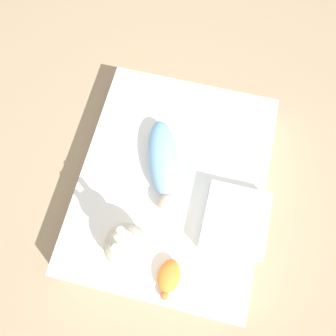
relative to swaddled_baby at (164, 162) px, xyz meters
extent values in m
plane|color=#9E8466|center=(0.06, 0.06, -0.26)|extent=(12.00, 12.00, 0.00)
cube|color=white|center=(0.06, 0.06, -0.17)|extent=(1.25, 0.99, 0.20)
ellipsoid|color=#7FB7E5|center=(-0.02, -0.01, 0.00)|extent=(0.46, 0.29, 0.14)
sphere|color=beige|center=(0.21, 0.07, -0.01)|extent=(0.10, 0.10, 0.10)
cube|color=white|center=(0.21, 0.42, -0.02)|extent=(0.34, 0.31, 0.09)
sphere|color=beige|center=(0.46, -0.07, 0.04)|extent=(0.21, 0.21, 0.21)
sphere|color=beige|center=(0.46, -0.07, 0.19)|extent=(0.13, 0.13, 0.13)
cylinder|color=beige|center=(0.43, -0.07, 0.27)|extent=(0.03, 0.03, 0.08)
cylinder|color=beige|center=(0.50, -0.07, 0.27)|extent=(0.03, 0.03, 0.08)
ellipsoid|color=orange|center=(0.54, 0.16, -0.03)|extent=(0.16, 0.11, 0.08)
sphere|color=orange|center=(0.63, 0.16, -0.04)|extent=(0.04, 0.04, 0.04)
camera|label=1|loc=(0.57, 0.16, 1.62)|focal=35.00mm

